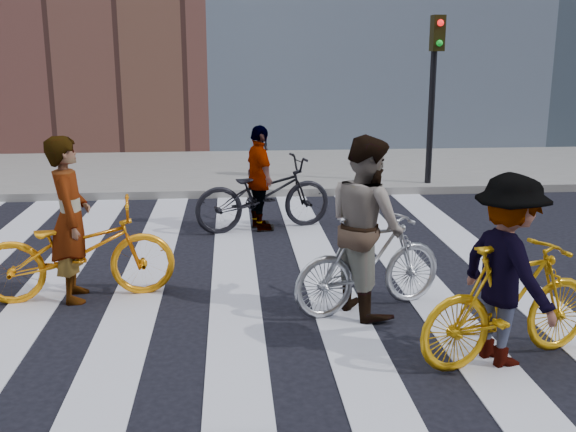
{
  "coord_description": "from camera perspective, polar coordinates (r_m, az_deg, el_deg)",
  "views": [
    {
      "loc": [
        0.53,
        -7.36,
        2.72
      ],
      "look_at": [
        1.19,
        0.3,
        0.81
      ],
      "focal_mm": 42.0,
      "sensor_mm": 36.0,
      "label": 1
    }
  ],
  "objects": [
    {
      "name": "rider_right",
      "position": [
        6.15,
        18.08,
        -4.4
      ],
      "size": [
        0.93,
        1.24,
        1.7
      ],
      "primitive_type": "imported",
      "rotation": [
        0.0,
        0.0,
        1.87
      ],
      "color": "slate",
      "rests_on": "ground"
    },
    {
      "name": "sidewalk_far",
      "position": [
        15.1,
        -6.89,
        3.79
      ],
      "size": [
        100.0,
        5.0,
        0.15
      ],
      "primitive_type": "cube",
      "color": "gray",
      "rests_on": "ground"
    },
    {
      "name": "traffic_signal",
      "position": [
        13.27,
        12.29,
        11.76
      ],
      "size": [
        0.22,
        0.42,
        3.33
      ],
      "color": "black",
      "rests_on": "ground"
    },
    {
      "name": "zebra_crosswalk",
      "position": [
        7.86,
        -8.55,
        -6.37
      ],
      "size": [
        8.25,
        10.0,
        0.01
      ],
      "color": "silver",
      "rests_on": "ground"
    },
    {
      "name": "bike_yellow_right",
      "position": [
        6.27,
        18.3,
        -7.0
      ],
      "size": [
        1.9,
        1.03,
        1.1
      ],
      "primitive_type": "imported",
      "rotation": [
        0.0,
        0.0,
        1.87
      ],
      "color": "orange",
      "rests_on": "ground"
    },
    {
      "name": "bike_silver_mid",
      "position": [
        7.15,
        6.93,
        -3.95
      ],
      "size": [
        1.83,
        1.09,
        1.06
      ],
      "primitive_type": "imported",
      "rotation": [
        0.0,
        0.0,
        1.93
      ],
      "color": "#A1A5AB",
      "rests_on": "ground"
    },
    {
      "name": "rider_mid",
      "position": [
        7.02,
        6.63,
        -0.79
      ],
      "size": [
        0.99,
        1.11,
        1.88
      ],
      "primitive_type": "imported",
      "rotation": [
        0.0,
        0.0,
        1.93
      ],
      "color": "slate",
      "rests_on": "ground"
    },
    {
      "name": "bike_dark_rear",
      "position": [
        10.3,
        -2.1,
        1.88
      ],
      "size": [
        2.27,
        1.29,
        1.13
      ],
      "primitive_type": "imported",
      "rotation": [
        0.0,
        0.0,
        1.84
      ],
      "color": "black",
      "rests_on": "ground"
    },
    {
      "name": "rider_rear",
      "position": [
        10.24,
        -2.4,
        3.2
      ],
      "size": [
        0.63,
        1.01,
        1.61
      ],
      "primitive_type": "imported",
      "rotation": [
        0.0,
        0.0,
        1.84
      ],
      "color": "slate",
      "rests_on": "ground"
    },
    {
      "name": "bike_yellow_left",
      "position": [
        7.79,
        -17.39,
        -2.84
      ],
      "size": [
        2.19,
        1.04,
        1.11
      ],
      "primitive_type": "imported",
      "rotation": [
        0.0,
        0.0,
        1.72
      ],
      "color": "#FF990E",
      "rests_on": "ground"
    },
    {
      "name": "ground",
      "position": [
        7.86,
        -8.54,
        -6.41
      ],
      "size": [
        100.0,
        100.0,
        0.0
      ],
      "primitive_type": "plane",
      "color": "black",
      "rests_on": "ground"
    },
    {
      "name": "rider_left",
      "position": [
        7.7,
        -17.95,
        -0.27
      ],
      "size": [
        0.53,
        0.72,
        1.83
      ],
      "primitive_type": "imported",
      "rotation": [
        0.0,
        0.0,
        1.72
      ],
      "color": "slate",
      "rests_on": "ground"
    }
  ]
}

